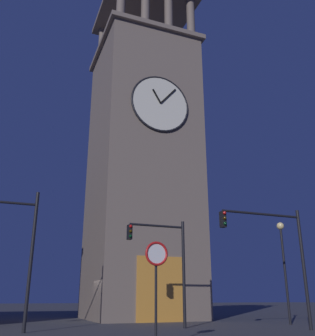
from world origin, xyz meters
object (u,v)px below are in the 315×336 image
object	(u,v)px
street_lamp	(283,253)
clocktower	(142,164)
no_horn_sign	(156,263)
traffic_signal_near	(276,244)
traffic_signal_mid	(165,254)
traffic_signal_far	(2,235)

from	to	relation	value
street_lamp	clocktower	bearing A→B (deg)	-55.14
clocktower	no_horn_sign	xyz separation A→B (m)	(4.86, 15.74, -9.13)
traffic_signal_near	traffic_signal_mid	xyz separation A→B (m)	(4.48, -3.27, -0.32)
street_lamp	no_horn_sign	distance (m)	13.07
traffic_signal_far	street_lamp	bearing A→B (deg)	-179.17
traffic_signal_mid	traffic_signal_far	bearing A→B (deg)	-0.01
street_lamp	no_horn_sign	xyz separation A→B (m)	(10.86, 7.13, -1.49)
traffic_signal_mid	street_lamp	bearing A→B (deg)	-178.30
traffic_signal_near	street_lamp	size ratio (longest dim) A/B	0.98
traffic_signal_mid	no_horn_sign	world-z (taller)	traffic_signal_mid
traffic_signal_far	clocktower	bearing A→B (deg)	-137.61
traffic_signal_mid	traffic_signal_far	distance (m)	8.01
traffic_signal_near	traffic_signal_far	world-z (taller)	traffic_signal_far
clocktower	no_horn_sign	bearing A→B (deg)	72.84
clocktower	traffic_signal_far	bearing A→B (deg)	42.39
traffic_signal_far	traffic_signal_near	bearing A→B (deg)	165.31
traffic_signal_near	traffic_signal_far	xyz separation A→B (m)	(12.47, -3.27, 0.21)
traffic_signal_far	street_lamp	size ratio (longest dim) A/B	1.07
clocktower	street_lamp	distance (m)	12.98
clocktower	traffic_signal_mid	bearing A→B (deg)	79.14
traffic_signal_mid	no_horn_sign	size ratio (longest dim) A/B	1.69
traffic_signal_near	traffic_signal_mid	bearing A→B (deg)	-36.12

